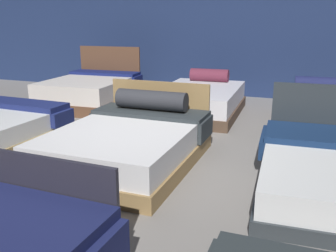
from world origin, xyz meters
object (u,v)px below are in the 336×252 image
object	(u,v)px
bed_7	(200,100)
bed_8	(329,111)
bed_6	(91,91)
bed_4	(130,142)

from	to	relation	value
bed_7	bed_8	distance (m)	2.23
bed_6	bed_7	bearing A→B (deg)	-1.68
bed_7	bed_8	size ratio (longest dim) A/B	1.11
bed_4	bed_6	world-z (taller)	bed_6
bed_4	bed_8	xyz separation A→B (m)	(2.34, 2.70, -0.02)
bed_6	bed_8	distance (m)	4.56
bed_6	bed_7	xyz separation A→B (m)	(2.33, 0.05, -0.03)
bed_4	bed_7	distance (m)	2.70
bed_7	bed_8	bearing A→B (deg)	-2.34
bed_6	bed_7	distance (m)	2.33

